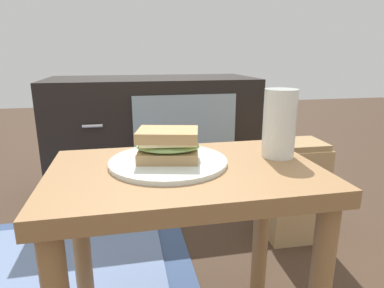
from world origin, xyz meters
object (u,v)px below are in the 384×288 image
at_px(tv_cabinet, 154,137).
at_px(paper_bag, 293,190).
at_px(sandwich_front, 168,145).
at_px(plate, 168,162).
at_px(beer_glass, 279,124).

bearing_deg(tv_cabinet, paper_bag, -47.89).
height_order(sandwich_front, paper_bag, sandwich_front).
distance_m(sandwich_front, paper_bag, 0.73).
bearing_deg(paper_bag, sandwich_front, -143.45).
relative_size(tv_cabinet, plate, 3.80).
relative_size(plate, sandwich_front, 1.67).
height_order(tv_cabinet, beer_glass, beer_glass).
relative_size(tv_cabinet, sandwich_front, 6.33).
distance_m(plate, beer_glass, 0.26).
bearing_deg(beer_glass, plate, -178.74).
distance_m(plate, paper_bag, 0.71).
bearing_deg(beer_glass, paper_bag, 54.84).
xyz_separation_m(tv_cabinet, paper_bag, (0.48, -0.53, -0.10)).
bearing_deg(tv_cabinet, sandwich_front, -92.87).
relative_size(beer_glass, paper_bag, 0.41).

